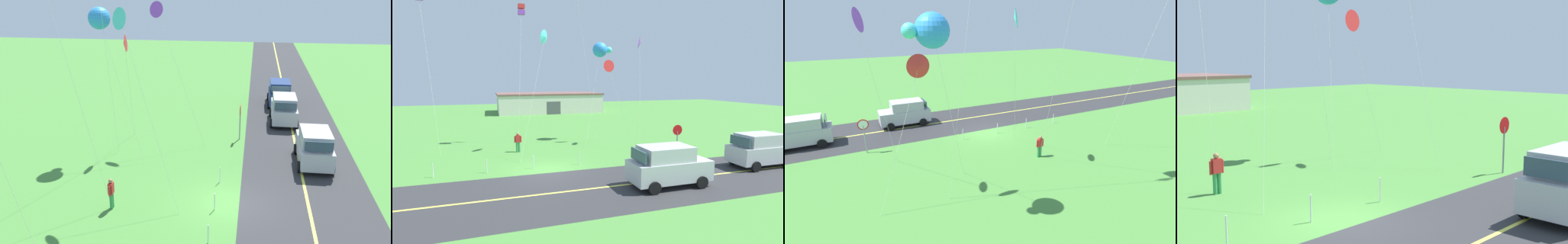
# 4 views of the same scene
# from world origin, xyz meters

# --- Properties ---
(ground_plane) EXTENTS (120.00, 120.00, 0.10)m
(ground_plane) POSITION_xyz_m (0.00, 0.00, -0.05)
(ground_plane) COLOR #478438
(asphalt_road) EXTENTS (120.00, 7.00, 0.00)m
(asphalt_road) POSITION_xyz_m (0.00, -4.00, 0.00)
(asphalt_road) COLOR #2D2D30
(asphalt_road) RESTS_ON ground
(road_centre_stripe) EXTENTS (120.00, 0.16, 0.00)m
(road_centre_stripe) POSITION_xyz_m (0.00, -4.00, 0.01)
(road_centre_stripe) COLOR #E5E04C
(road_centre_stripe) RESTS_ON asphalt_road
(car_suv_foreground) EXTENTS (4.40, 2.12, 2.24)m
(car_suv_foreground) POSITION_xyz_m (5.75, -4.83, 1.15)
(car_suv_foreground) COLOR #B7B7BC
(car_suv_foreground) RESTS_ON ground
(car_parked_east_near) EXTENTS (4.40, 2.12, 2.24)m
(car_parked_east_near) POSITION_xyz_m (13.82, -3.40, 1.15)
(car_parked_east_near) COLOR #B7B7BC
(car_parked_east_near) RESTS_ON ground
(car_parked_east_far) EXTENTS (4.40, 2.12, 2.24)m
(car_parked_east_far) POSITION_xyz_m (19.05, -3.28, 1.15)
(car_parked_east_far) COLOR navy
(car_parked_east_far) RESTS_ON ground
(stop_sign) EXTENTS (0.76, 0.08, 2.56)m
(stop_sign) POSITION_xyz_m (9.55, -0.10, 1.80)
(stop_sign) COLOR gray
(stop_sign) RESTS_ON ground
(person_adult_near) EXTENTS (0.58, 0.22, 1.60)m
(person_adult_near) POSITION_xyz_m (-1.28, 5.82, 0.86)
(person_adult_near) COLOR #338C4C
(person_adult_near) RESTS_ON ground
(kite_blue_mid) EXTENTS (2.91, 3.77, 9.69)m
(kite_blue_mid) POSITION_xyz_m (0.98, 5.59, 9.10)
(kite_blue_mid) COLOR silver
(kite_blue_mid) RESTS_ON ground
(kite_yellow_high) EXTENTS (1.94, 4.03, 9.57)m
(kite_yellow_high) POSITION_xyz_m (9.34, 5.65, 8.98)
(kite_yellow_high) COLOR silver
(kite_yellow_high) RESTS_ON ground
(kite_green_far) EXTENTS (3.05, 0.51, 7.61)m
(kite_green_far) POSITION_xyz_m (7.11, 7.33, 7.03)
(kite_green_far) COLOR silver
(kite_green_far) RESTS_ON ground
(kite_pink_drift) EXTENTS (3.69, 3.96, 9.33)m
(kite_pink_drift) POSITION_xyz_m (6.89, 8.80, 8.63)
(kite_pink_drift) COLOR silver
(kite_pink_drift) RESTS_ON ground
(fence_post_1) EXTENTS (0.05, 0.05, 0.90)m
(fence_post_1) POSITION_xyz_m (-3.68, 0.70, 0.45)
(fence_post_1) COLOR silver
(fence_post_1) RESTS_ON ground
(fence_post_2) EXTENTS (0.05, 0.05, 0.90)m
(fence_post_2) POSITION_xyz_m (-0.78, 0.70, 0.45)
(fence_post_2) COLOR silver
(fence_post_2) RESTS_ON ground
(fence_post_3) EXTENTS (0.05, 0.05, 0.90)m
(fence_post_3) POSITION_xyz_m (2.37, 0.70, 0.45)
(fence_post_3) COLOR silver
(fence_post_3) RESTS_ON ground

